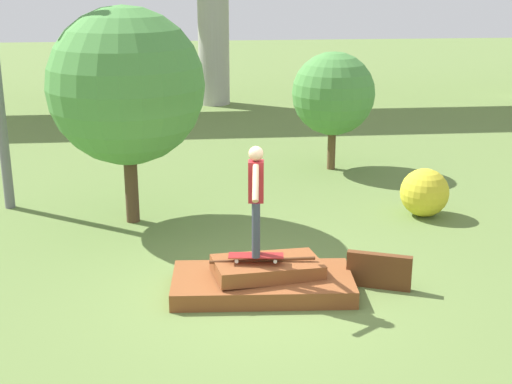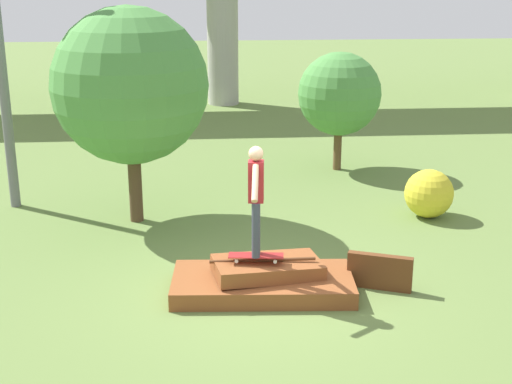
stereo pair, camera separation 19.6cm
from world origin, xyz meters
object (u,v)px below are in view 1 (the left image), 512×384
at_px(tree_behind_right, 126,86).
at_px(tree_mid_back, 333,94).
at_px(skater, 256,193).
at_px(tree_behind_left, 90,66).
at_px(bush_yellow_flowering, 424,193).
at_px(skateboard, 256,256).

xyz_separation_m(tree_behind_right, tree_mid_back, (4.57, 3.35, -0.77)).
distance_m(skater, tree_behind_left, 14.20).
distance_m(tree_behind_left, tree_behind_right, 10.39).
bearing_deg(bush_yellow_flowering, skater, -138.50).
height_order(tree_behind_left, tree_mid_back, tree_mid_back).
relative_size(skater, tree_behind_left, 0.66).
height_order(skateboard, tree_mid_back, tree_mid_back).
bearing_deg(tree_behind_right, skateboard, -59.58).
xyz_separation_m(skateboard, tree_behind_right, (-2.04, 3.47, 2.00)).
bearing_deg(skater, bush_yellow_flowering, 41.50).
height_order(tree_behind_right, bush_yellow_flowering, tree_behind_right).
relative_size(skateboard, bush_yellow_flowering, 0.87).
distance_m(tree_behind_left, bush_yellow_flowering, 12.95).
height_order(skater, tree_behind_right, tree_behind_right).
distance_m(skateboard, tree_behind_right, 4.49).
bearing_deg(tree_mid_back, bush_yellow_flowering, -72.69).
bearing_deg(skateboard, tree_mid_back, 69.65).
height_order(skateboard, skater, skater).
distance_m(tree_behind_left, tree_mid_back, 9.41).
height_order(skateboard, tree_behind_right, tree_behind_right).
height_order(tree_behind_left, tree_behind_right, tree_behind_right).
bearing_deg(bush_yellow_flowering, tree_behind_left, 126.16).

